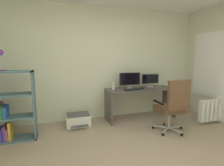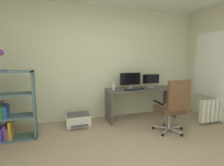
# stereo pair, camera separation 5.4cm
# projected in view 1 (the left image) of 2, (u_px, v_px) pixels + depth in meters

# --- Properties ---
(wall_back) EXTENTS (5.05, 0.10, 2.62)m
(wall_back) POSITION_uv_depth(u_px,v_px,m) (98.00, 64.00, 4.21)
(wall_back) COLOR beige
(wall_back) RESTS_ON ground
(window_pane) EXTENTS (0.01, 1.58, 1.44)m
(window_pane) POSITION_uv_depth(u_px,v_px,m) (223.00, 65.00, 3.85)
(window_pane) COLOR white
(window_frame) EXTENTS (0.02, 1.66, 1.52)m
(window_frame) POSITION_uv_depth(u_px,v_px,m) (223.00, 65.00, 3.84)
(window_frame) COLOR white
(desk) EXTENTS (1.66, 0.56, 0.73)m
(desk) POSITION_uv_depth(u_px,v_px,m) (141.00, 96.00, 4.23)
(desk) COLOR #514A48
(desk) RESTS_ON ground
(monitor_main) EXTENTS (0.51, 0.18, 0.37)m
(monitor_main) POSITION_uv_depth(u_px,v_px,m) (130.00, 79.00, 4.17)
(monitor_main) COLOR #B2B5B7
(monitor_main) RESTS_ON desk
(monitor_secondary) EXTENTS (0.42, 0.18, 0.32)m
(monitor_secondary) POSITION_uv_depth(u_px,v_px,m) (150.00, 80.00, 4.34)
(monitor_secondary) COLOR #B2B5B7
(monitor_secondary) RESTS_ON desk
(keyboard) EXTENTS (0.34, 0.14, 0.02)m
(keyboard) POSITION_uv_depth(u_px,v_px,m) (132.00, 89.00, 4.00)
(keyboard) COLOR black
(keyboard) RESTS_ON desk
(computer_mouse) EXTENTS (0.07, 0.11, 0.03)m
(computer_mouse) POSITION_uv_depth(u_px,v_px,m) (142.00, 88.00, 4.10)
(computer_mouse) COLOR black
(computer_mouse) RESTS_ON desk
(desktop_speaker) EXTENTS (0.07, 0.07, 0.17)m
(desktop_speaker) POSITION_uv_depth(u_px,v_px,m) (113.00, 86.00, 4.01)
(desktop_speaker) COLOR silver
(desktop_speaker) RESTS_ON desk
(office_chair) EXTENTS (0.61, 0.63, 1.06)m
(office_chair) POSITION_uv_depth(u_px,v_px,m) (173.00, 105.00, 3.38)
(office_chair) COLOR #B7BABC
(office_chair) RESTS_ON ground
(bookshelf) EXTENTS (0.82, 0.32, 1.24)m
(bookshelf) POSITION_uv_depth(u_px,v_px,m) (3.00, 110.00, 3.05)
(bookshelf) COLOR slate
(bookshelf) RESTS_ON ground
(desk_lamp) EXTENTS (0.13, 0.11, 0.36)m
(desk_lamp) POSITION_uv_depth(u_px,v_px,m) (0.00, 55.00, 2.92)
(desk_lamp) COLOR #72329E
(desk_lamp) RESTS_ON bookshelf
(printer) EXTENTS (0.51, 0.44, 0.26)m
(printer) POSITION_uv_depth(u_px,v_px,m) (78.00, 120.00, 3.80)
(printer) COLOR white
(printer) RESTS_ON ground
(radiator) EXTENTS (0.92, 0.10, 0.48)m
(radiator) POSITION_uv_depth(u_px,v_px,m) (216.00, 110.00, 3.96)
(radiator) COLOR white
(radiator) RESTS_ON ground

